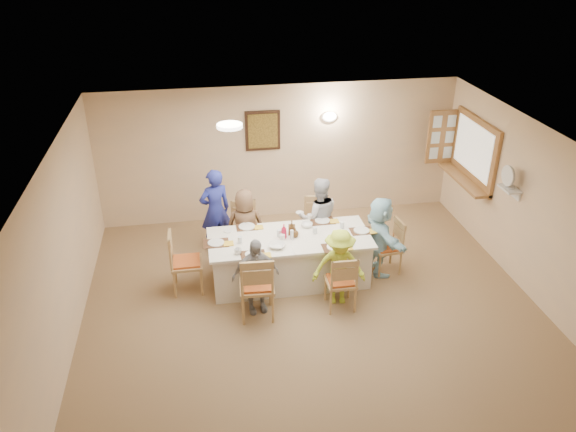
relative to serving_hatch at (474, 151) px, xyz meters
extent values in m
plane|color=olive|center=(-3.21, -2.40, -1.50)|extent=(7.00, 7.00, 0.00)
plane|color=#CEB294|center=(-3.21, 1.10, -0.25)|extent=(6.50, 0.00, 6.50)
plane|color=#CEB294|center=(-6.46, -2.40, -0.25)|extent=(0.00, 7.00, 7.00)
plane|color=#CEB294|center=(0.04, -2.40, -0.25)|extent=(0.00, 7.00, 7.00)
plane|color=white|center=(-3.21, -2.40, 1.00)|extent=(7.00, 7.00, 0.00)
cube|color=#3A2014|center=(-3.51, 1.07, 0.20)|extent=(0.62, 0.04, 0.72)
cube|color=black|center=(-3.51, 1.05, 0.20)|extent=(0.52, 0.02, 0.62)
ellipsoid|color=white|center=(-2.31, 1.04, 0.40)|extent=(0.26, 0.09, 0.18)
cylinder|color=white|center=(-4.21, -0.90, 0.97)|extent=(0.36, 0.36, 0.05)
cube|color=olive|center=(0.00, 0.00, 0.00)|extent=(0.06, 1.50, 1.15)
cube|color=olive|center=(-0.12, 0.00, -0.53)|extent=(0.30, 1.50, 0.05)
cube|color=olive|center=(-0.26, 0.76, 0.00)|extent=(0.55, 0.04, 1.00)
cube|color=white|center=(-0.08, -1.35, -0.10)|extent=(0.22, 0.36, 0.03)
cube|color=silver|center=(-3.41, -1.13, -1.12)|extent=(2.44, 1.03, 0.76)
imported|color=brown|center=(-4.01, -0.45, -0.87)|extent=(0.66, 0.47, 1.27)
imported|color=silver|center=(-2.81, -0.45, -0.81)|extent=(0.69, 0.54, 1.38)
imported|color=gray|center=(-4.01, -1.81, -0.92)|extent=(0.76, 0.47, 1.16)
imported|color=#BFDB36|center=(-2.81, -1.81, -0.91)|extent=(0.89, 0.67, 1.18)
imported|color=#BBEFFF|center=(-1.99, -1.13, -0.85)|extent=(1.28, 0.62, 1.30)
imported|color=#252F9D|center=(-4.46, 0.02, -0.77)|extent=(0.73, 0.66, 1.45)
cube|color=#472B19|center=(-4.01, -1.55, -0.74)|extent=(0.35, 0.26, 0.01)
cylinder|color=white|center=(-4.01, -1.55, -0.73)|extent=(0.23, 0.23, 0.01)
cube|color=yellow|center=(-3.83, -1.60, -0.73)|extent=(0.14, 0.14, 0.01)
cube|color=#472B19|center=(-2.81, -1.55, -0.74)|extent=(0.37, 0.27, 0.01)
cylinder|color=white|center=(-2.81, -1.55, -0.73)|extent=(0.25, 0.25, 0.02)
cube|color=yellow|center=(-2.63, -1.60, -0.73)|extent=(0.13, 0.13, 0.01)
cube|color=#472B19|center=(-4.01, -0.71, -0.74)|extent=(0.33, 0.25, 0.01)
cylinder|color=white|center=(-4.01, -0.71, -0.73)|extent=(0.25, 0.25, 0.02)
cube|color=yellow|center=(-3.83, -0.76, -0.73)|extent=(0.14, 0.14, 0.01)
cube|color=#472B19|center=(-2.81, -0.71, -0.74)|extent=(0.38, 0.28, 0.01)
cylinder|color=white|center=(-2.81, -0.71, -0.73)|extent=(0.24, 0.24, 0.01)
cube|color=yellow|center=(-2.63, -0.76, -0.73)|extent=(0.14, 0.14, 0.01)
cube|color=#472B19|center=(-4.51, -1.13, -0.74)|extent=(0.37, 0.28, 0.01)
cylinder|color=white|center=(-4.51, -1.13, -0.73)|extent=(0.24, 0.24, 0.02)
cube|color=yellow|center=(-4.33, -1.18, -0.73)|extent=(0.15, 0.15, 0.01)
cube|color=#472B19|center=(-2.29, -1.13, -0.74)|extent=(0.34, 0.26, 0.01)
cylinder|color=white|center=(-2.29, -1.13, -0.73)|extent=(0.24, 0.24, 0.02)
cube|color=yellow|center=(-2.11, -1.18, -0.73)|extent=(0.15, 0.15, 0.01)
imported|color=white|center=(-4.22, -1.48, -0.70)|extent=(0.17, 0.17, 0.08)
imported|color=white|center=(-2.99, -0.61, -0.70)|extent=(0.10, 0.10, 0.08)
imported|color=white|center=(-3.64, -1.40, -0.71)|extent=(0.40, 0.40, 0.06)
imported|color=white|center=(-3.09, -0.85, -0.71)|extent=(0.32, 0.32, 0.06)
imported|color=#B90F32|center=(-3.50, -1.14, -0.63)|extent=(0.14, 0.14, 0.23)
imported|color=#4E3114|center=(-3.36, -1.06, -0.63)|extent=(0.13, 0.14, 0.23)
imported|color=#4E3114|center=(-3.33, -1.13, -0.67)|extent=(0.17, 0.17, 0.15)
cylinder|color=silver|center=(-3.56, -1.08, -0.68)|extent=(0.07, 0.07, 0.11)
camera|label=1|loc=(-4.67, -8.35, 3.43)|focal=35.00mm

